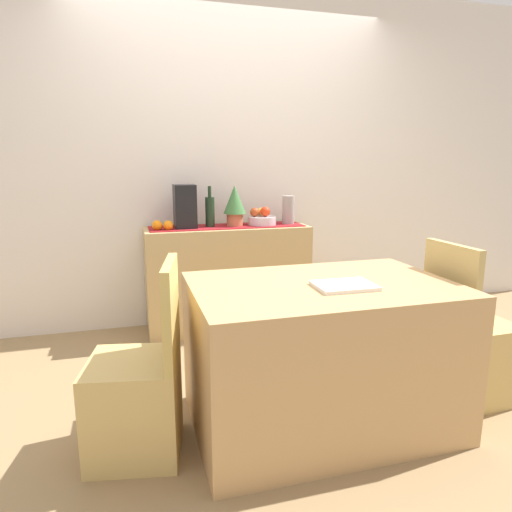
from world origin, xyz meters
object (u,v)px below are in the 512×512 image
object	(u,v)px
potted_plant	(235,204)
chair_by_corner	(468,353)
fruit_bowl	(262,221)
chair_near_window	(138,398)
wine_bottle	(210,211)
coffee_maker	(185,207)
ceramic_vase	(288,210)
sideboard_console	(228,278)
dining_table	(321,354)
open_book	(344,286)

from	to	relation	value
potted_plant	chair_by_corner	distance (m)	1.92
fruit_bowl	potted_plant	size ratio (longest dim) A/B	0.72
chair_near_window	chair_by_corner	distance (m)	1.81
wine_bottle	coffee_maker	distance (m)	0.20
wine_bottle	ceramic_vase	bearing A→B (deg)	0.00
wine_bottle	coffee_maker	world-z (taller)	coffee_maker
wine_bottle	ceramic_vase	distance (m)	0.64
sideboard_console	ceramic_vase	size ratio (longest dim) A/B	5.54
potted_plant	coffee_maker	bearing A→B (deg)	180.00
sideboard_console	chair_near_window	world-z (taller)	chair_near_window
wine_bottle	chair_by_corner	size ratio (longest dim) A/B	0.35
wine_bottle	potted_plant	world-z (taller)	potted_plant
dining_table	chair_by_corner	distance (m)	0.91
open_book	potted_plant	bearing A→B (deg)	97.19
sideboard_console	coffee_maker	size ratio (longest dim) A/B	3.85
open_book	chair_near_window	size ratio (longest dim) A/B	0.31
sideboard_console	fruit_bowl	xyz separation A→B (m)	(0.29, 0.00, 0.45)
dining_table	potted_plant	bearing A→B (deg)	93.72
potted_plant	chair_by_corner	xyz separation A→B (m)	(1.00, -1.47, -0.74)
coffee_maker	ceramic_vase	xyz separation A→B (m)	(0.83, 0.00, -0.05)
fruit_bowl	chair_by_corner	bearing A→B (deg)	-62.11
fruit_bowl	coffee_maker	size ratio (longest dim) A/B	0.69
wine_bottle	dining_table	world-z (taller)	wine_bottle
dining_table	chair_by_corner	bearing A→B (deg)	-0.03
ceramic_vase	chair_near_window	distance (m)	2.04
fruit_bowl	ceramic_vase	distance (m)	0.23
ceramic_vase	chair_by_corner	xyz separation A→B (m)	(0.56, -1.47, -0.67)
dining_table	fruit_bowl	bearing A→B (deg)	85.01
coffee_maker	chair_by_corner	distance (m)	2.14
fruit_bowl	open_book	distance (m)	1.57
ceramic_vase	potted_plant	size ratio (longest dim) A/B	0.72
ceramic_vase	open_book	xyz separation A→B (m)	(-0.28, -1.56, -0.19)
ceramic_vase	open_book	distance (m)	1.60
dining_table	sideboard_console	bearing A→B (deg)	96.12
sideboard_console	wine_bottle	xyz separation A→B (m)	(-0.13, 0.00, 0.54)
chair_by_corner	wine_bottle	bearing A→B (deg)	129.16
ceramic_vase	coffee_maker	bearing A→B (deg)	180.00
wine_bottle	dining_table	size ratio (longest dim) A/B	0.25
potted_plant	ceramic_vase	bearing A→B (deg)	0.00
potted_plant	fruit_bowl	bearing A→B (deg)	0.00
sideboard_console	fruit_bowl	size ratio (longest dim) A/B	5.58
open_book	sideboard_console	bearing A→B (deg)	99.43
wine_bottle	dining_table	distance (m)	1.60
wine_bottle	potted_plant	size ratio (longest dim) A/B	0.99
sideboard_console	wine_bottle	bearing A→B (deg)	180.00
fruit_bowl	coffee_maker	xyz separation A→B (m)	(-0.61, 0.00, 0.13)
fruit_bowl	potted_plant	distance (m)	0.26
sideboard_console	potted_plant	world-z (taller)	potted_plant
ceramic_vase	open_book	size ratio (longest dim) A/B	0.82
dining_table	chair_near_window	distance (m)	0.91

